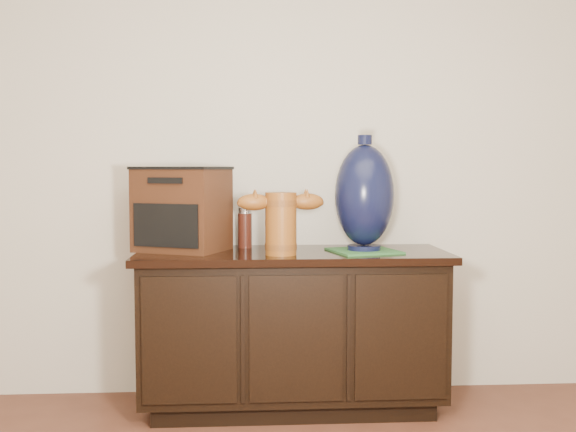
{
  "coord_description": "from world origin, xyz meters",
  "views": [
    {
      "loc": [
        -0.21,
        -0.93,
        1.15
      ],
      "look_at": [
        -0.02,
        2.18,
        0.93
      ],
      "focal_mm": 42.0,
      "sensor_mm": 36.0,
      "label": 1
    }
  ],
  "objects": [
    {
      "name": "sideboard",
      "position": [
        0.0,
        2.23,
        0.39
      ],
      "size": [
        1.46,
        0.56,
        0.75
      ],
      "color": "black",
      "rests_on": "ground"
    },
    {
      "name": "spray_can",
      "position": [
        -0.22,
        2.39,
        0.85
      ],
      "size": [
        0.07,
        0.07,
        0.2
      ],
      "color": "#5E1D10",
      "rests_on": "sideboard"
    },
    {
      "name": "green_mat",
      "position": [
        0.34,
        2.2,
        0.76
      ],
      "size": [
        0.35,
        0.35,
        0.01
      ],
      "primitive_type": "cube",
      "rotation": [
        0.0,
        0.0,
        0.26
      ],
      "color": "#2D652E",
      "rests_on": "sideboard"
    },
    {
      "name": "terracotta_vessel",
      "position": [
        -0.06,
        2.11,
        0.91
      ],
      "size": [
        0.4,
        0.16,
        0.28
      ],
      "rotation": [
        0.0,
        0.0,
        0.13
      ],
      "color": "#92521A",
      "rests_on": "sideboard"
    },
    {
      "name": "room",
      "position": [
        0.0,
        0.0,
        1.3
      ],
      "size": [
        5.0,
        5.0,
        5.0
      ],
      "color": "#522B1C",
      "rests_on": "ground"
    },
    {
      "name": "tv_radio",
      "position": [
        -0.52,
        2.29,
        0.95
      ],
      "size": [
        0.49,
        0.45,
        0.4
      ],
      "rotation": [
        0.0,
        0.0,
        -0.41
      ],
      "color": "#3B1D0E",
      "rests_on": "sideboard"
    },
    {
      "name": "lamp_base",
      "position": [
        0.34,
        2.2,
        1.02
      ],
      "size": [
        0.34,
        0.34,
        0.54
      ],
      "rotation": [
        0.0,
        0.0,
        0.26
      ],
      "color": "black",
      "rests_on": "green_mat"
    }
  ]
}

